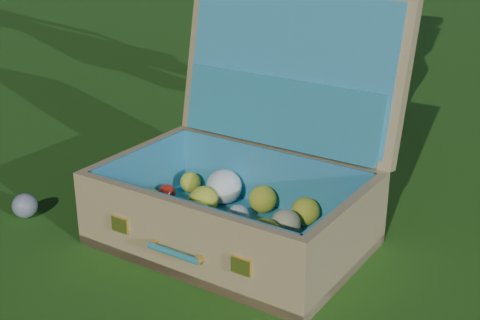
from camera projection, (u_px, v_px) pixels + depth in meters
name	position (u px, v px, depth m)	size (l,w,h in m)	color
ground	(185.00, 237.00, 1.82)	(60.00, 60.00, 0.00)	#215114
stray_ball	(25.00, 206.00, 1.93)	(0.07, 0.07, 0.07)	#3B659A
suitcase	(251.00, 169.00, 1.80)	(0.84, 0.78, 0.65)	tan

